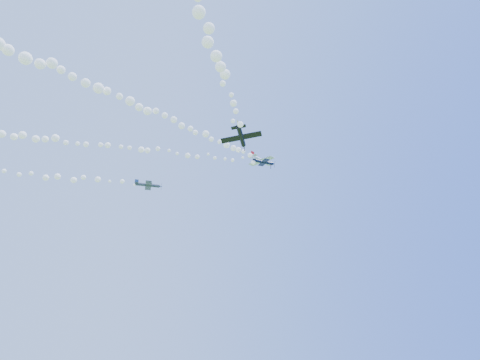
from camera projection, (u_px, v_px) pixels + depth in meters
name	position (u px, v px, depth m)	size (l,w,h in m)	color
plane_white	(261.00, 160.00, 107.35)	(7.90, 8.38, 2.66)	white
smoke_trail_white	(128.00, 101.00, 82.57)	(69.64, 28.22, 3.30)	white
plane_navy	(264.00, 162.00, 102.09)	(6.32, 6.55, 2.36)	#0B1233
smoke_trail_navy	(94.00, 144.00, 93.27)	(77.82, 14.43, 2.52)	white
plane_grey	(148.00, 185.00, 97.83)	(6.72, 7.10, 2.07)	#383C51
plane_black	(241.00, 137.00, 67.85)	(6.63, 6.25, 2.44)	black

